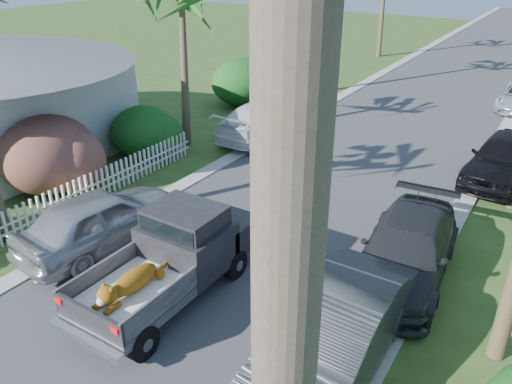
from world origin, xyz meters
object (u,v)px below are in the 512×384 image
Objects in this scene: parked_car_rf at (504,159)px; parked_car_ln at (102,219)px; parked_car_rn at (332,336)px; parked_car_lf at (265,120)px; parked_car_rm at (406,251)px; pickup_truck at (179,252)px.

parked_car_ln is (-8.60, -10.52, -0.02)m from parked_car_rf.
parked_car_lf is (-8.06, 10.73, -0.07)m from parked_car_rn.
pickup_truck is at bearing -147.67° from parked_car_rm.
parked_car_rm is (0.24, 3.87, -0.10)m from parked_car_rn.
pickup_truck is 1.07× the size of parked_car_ln.
parked_car_rm is at bearing 142.23° from parked_car_lf.
pickup_truck is at bearing 172.89° from parked_car_rn.
parked_car_rn is at bearing -98.67° from parked_car_rm.
parked_car_rn is 1.00× the size of parked_car_rm.
parked_car_rf is 1.02× the size of parked_car_ln.
parked_car_rf is at bearing -174.42° from parked_car_lf.
parked_car_rn is 1.05× the size of parked_car_rf.
pickup_truck is 1.05× the size of parked_car_rf.
parked_car_ln is at bearing 173.07° from parked_car_rn.
parked_car_lf is (-0.83, 9.89, -0.04)m from parked_car_ln.
parked_car_ln is at bearing -123.07° from parked_car_rf.
pickup_truck is at bearing -110.83° from parked_car_rf.
parked_car_rf reaches higher than parked_car_rm.
parked_car_ln is at bearing 173.68° from pickup_truck.
parked_car_rn is (4.18, -0.49, -0.17)m from pickup_truck.
parked_car_rn is at bearing -6.75° from pickup_truck.
parked_car_lf reaches higher than parked_car_rm.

